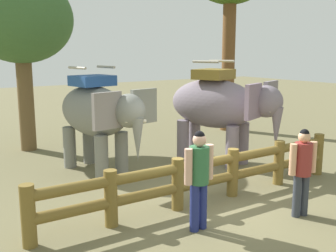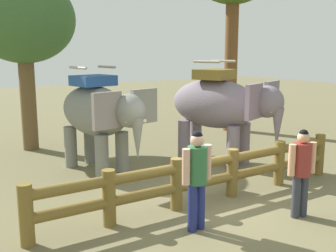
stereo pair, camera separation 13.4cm
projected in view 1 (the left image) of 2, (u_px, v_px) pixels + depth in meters
ground_plane at (211, 204)px, 8.32m from camera, size 60.00×60.00×0.00m
log_fence at (206, 174)px, 8.33m from camera, size 7.45×0.36×1.05m
elephant_near_left at (98, 114)px, 10.22m from camera, size 1.92×3.26×2.74m
elephant_center at (220, 106)px, 11.13m from camera, size 2.44×3.42×2.87m
tourist_woman_in_black at (199, 173)px, 6.97m from camera, size 0.63×0.38×1.79m
tourist_man_in_blue at (302, 166)px, 7.57m from camera, size 0.59×0.39×1.70m
tree_far_left at (21, 21)px, 12.16m from camera, size 3.14×3.14×5.41m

